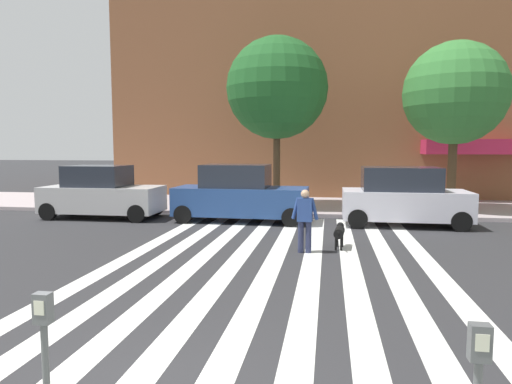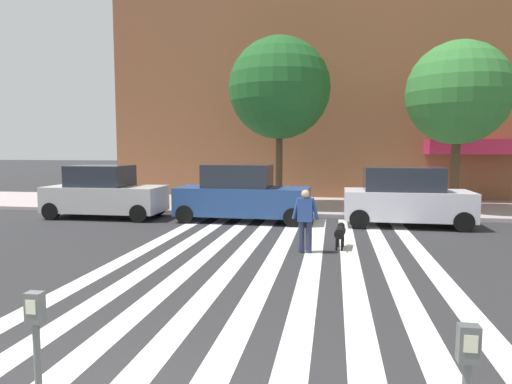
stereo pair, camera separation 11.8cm
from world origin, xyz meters
name	(u,v)px [view 1 (the left image)]	position (x,y,z in m)	size (l,w,h in m)	color
ground_plane	(241,258)	(0.00, 6.77, 0.00)	(160.00, 160.00, 0.00)	#2B2B2D
sidewalk_far	(282,205)	(0.00, 16.54, 0.07)	(80.00, 6.00, 0.15)	#AC9FA1
crosswalk_stripes	(275,259)	(0.85, 6.77, 0.00)	(7.65, 12.94, 0.01)	silver
apartment_block	(357,11)	(3.83, 28.48, 11.92)	(26.94, 19.29, 23.85)	brown
parking_meter_curbside	(45,349)	(-0.22, -0.70, 1.03)	(0.14, 0.11, 1.36)	#515456
parked_car_near_curb	(102,193)	(-6.53, 12.23, 0.95)	(4.47, 2.02, 2.03)	#BEBCBD
parked_car_behind_first	(240,195)	(-1.10, 12.23, 0.98)	(4.88, 2.01, 2.10)	navy
parked_car_third_in_line	(403,197)	(4.68, 12.23, 0.99)	(4.24, 1.99, 2.04)	silver
street_tree_nearest	(277,88)	(-0.13, 15.62, 5.23)	(4.34, 4.34, 7.27)	#4C3823
street_tree_middle	(455,94)	(7.08, 15.53, 4.87)	(4.11, 4.11, 6.79)	#4C3823
pedestrian_dog_walker	(305,217)	(1.52, 7.58, 0.93)	(0.71, 0.27, 1.64)	#282D4C
dog_on_leash	(339,232)	(2.42, 8.25, 0.44)	(0.32, 1.07, 0.65)	black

